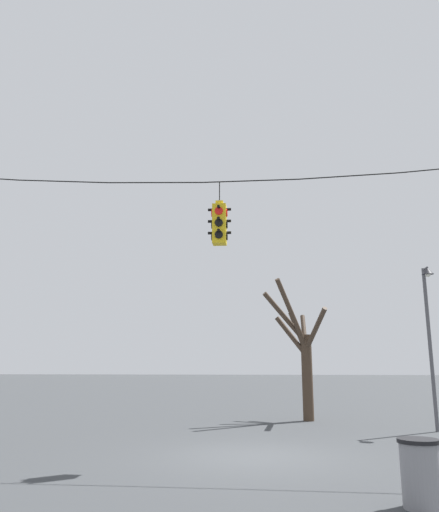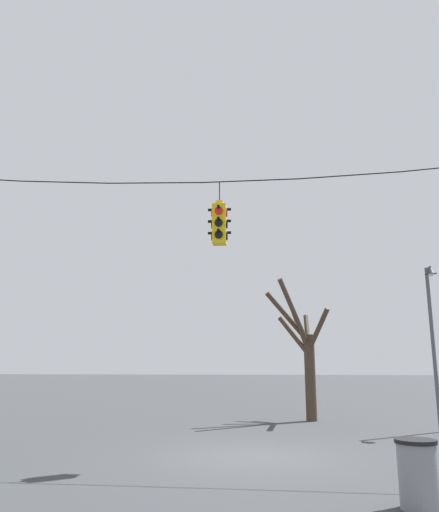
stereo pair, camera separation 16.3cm
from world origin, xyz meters
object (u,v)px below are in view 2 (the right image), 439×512
(bare_tree, at_px, (305,353))
(trash_bin, at_px, (418,474))
(street_lamp, at_px, (432,320))
(traffic_light_near_left_pole, at_px, (220,224))

(bare_tree, bearing_deg, trash_bin, -85.77)
(street_lamp, height_order, trash_bin, street_lamp)
(street_lamp, distance_m, trash_bin, 9.92)
(bare_tree, relative_size, trash_bin, 5.39)
(street_lamp, bearing_deg, bare_tree, 144.13)
(street_lamp, distance_m, bare_tree, 5.03)
(traffic_light_near_left_pole, distance_m, street_lamp, 8.57)
(trash_bin, bearing_deg, street_lamp, 70.70)
(street_lamp, xyz_separation_m, trash_bin, (-3.12, -8.92, -3.04))
(trash_bin, bearing_deg, traffic_light_near_left_pole, 132.39)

